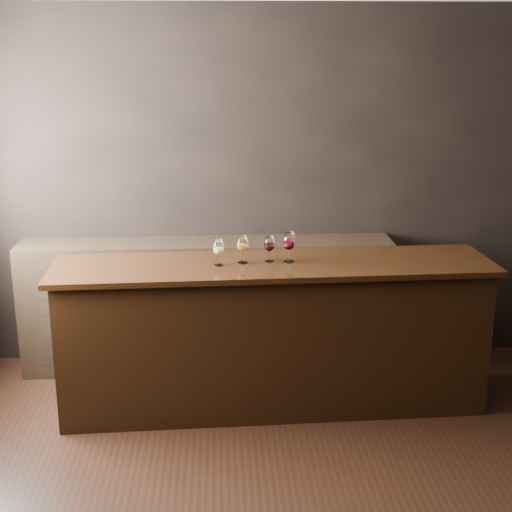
{
  "coord_description": "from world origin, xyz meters",
  "views": [
    {
      "loc": [
        -0.47,
        -3.28,
        2.45
      ],
      "look_at": [
        -0.22,
        1.36,
        1.11
      ],
      "focal_mm": 50.0,
      "sensor_mm": 36.0,
      "label": 1
    }
  ],
  "objects_px": {
    "bar_counter": "(273,337)",
    "glass_red_a": "(269,245)",
    "back_bar_shelf": "(207,305)",
    "glass_amber": "(242,245)",
    "glass_red_b": "(289,242)",
    "glass_white": "(218,248)"
  },
  "relations": [
    {
      "from": "back_bar_shelf",
      "to": "glass_red_a",
      "type": "distance_m",
      "value": 1.02
    },
    {
      "from": "back_bar_shelf",
      "to": "glass_amber",
      "type": "xyz_separation_m",
      "value": [
        0.26,
        -0.66,
        0.67
      ]
    },
    {
      "from": "glass_white",
      "to": "glass_red_a",
      "type": "xyz_separation_m",
      "value": [
        0.35,
        0.07,
        -0.0
      ]
    },
    {
      "from": "bar_counter",
      "to": "back_bar_shelf",
      "type": "distance_m",
      "value": 0.82
    },
    {
      "from": "glass_amber",
      "to": "glass_red_b",
      "type": "height_order",
      "value": "glass_red_b"
    },
    {
      "from": "glass_red_a",
      "to": "glass_white",
      "type": "bearing_deg",
      "value": -167.85
    },
    {
      "from": "back_bar_shelf",
      "to": "glass_red_b",
      "type": "bearing_deg",
      "value": -48.64
    },
    {
      "from": "bar_counter",
      "to": "glass_red_a",
      "type": "bearing_deg",
      "value": 122.42
    },
    {
      "from": "glass_white",
      "to": "glass_amber",
      "type": "height_order",
      "value": "glass_amber"
    },
    {
      "from": "back_bar_shelf",
      "to": "glass_red_b",
      "type": "xyz_separation_m",
      "value": [
        0.57,
        -0.65,
        0.68
      ]
    },
    {
      "from": "back_bar_shelf",
      "to": "glass_amber",
      "type": "bearing_deg",
      "value": -68.8
    },
    {
      "from": "glass_amber",
      "to": "glass_white",
      "type": "bearing_deg",
      "value": -164.09
    },
    {
      "from": "bar_counter",
      "to": "glass_red_b",
      "type": "height_order",
      "value": "glass_red_b"
    },
    {
      "from": "bar_counter",
      "to": "glass_amber",
      "type": "relative_size",
      "value": 15.48
    },
    {
      "from": "bar_counter",
      "to": "glass_amber",
      "type": "distance_m",
      "value": 0.71
    },
    {
      "from": "back_bar_shelf",
      "to": "glass_white",
      "type": "bearing_deg",
      "value": -82.46
    },
    {
      "from": "glass_white",
      "to": "back_bar_shelf",
      "type": "bearing_deg",
      "value": 97.54
    },
    {
      "from": "glass_red_b",
      "to": "glass_red_a",
      "type": "bearing_deg",
      "value": 172.2
    },
    {
      "from": "bar_counter",
      "to": "glass_red_b",
      "type": "distance_m",
      "value": 0.7
    },
    {
      "from": "glass_amber",
      "to": "glass_red_a",
      "type": "bearing_deg",
      "value": 8.73
    },
    {
      "from": "glass_amber",
      "to": "glass_red_b",
      "type": "distance_m",
      "value": 0.32
    },
    {
      "from": "back_bar_shelf",
      "to": "glass_red_a",
      "type": "xyz_separation_m",
      "value": [
        0.44,
        -0.63,
        0.66
      ]
    }
  ]
}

